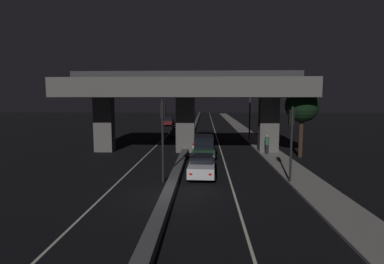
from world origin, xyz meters
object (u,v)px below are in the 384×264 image
at_px(traffic_light_right_of_median, 291,131).
at_px(street_lamp, 247,105).
at_px(car_taxi_yellow_third, 206,138).
at_px(car_silver_fourth_oncoming, 189,117).
at_px(car_dark_green_second, 203,146).
at_px(car_dark_red_third_oncoming, 169,121).
at_px(motorcycle_white_filtering_near, 192,166).
at_px(traffic_light_left_of_median, 163,126).
at_px(car_dark_blue_lead_oncoming, 179,131).
at_px(pedestrian_on_sidewalk, 267,144).
at_px(motorcycle_blue_filtering_mid, 194,152).
at_px(car_white_lead, 202,165).
at_px(car_dark_red_second_oncoming, 182,125).
at_px(motorcycle_red_filtering_far, 195,138).

distance_m(traffic_light_right_of_median, street_lamp, 19.56).
distance_m(car_taxi_yellow_third, car_silver_fourth_oncoming, 34.90).
height_order(car_dark_green_second, car_taxi_yellow_third, car_dark_green_second).
xyz_separation_m(car_dark_red_third_oncoming, motorcycle_white_filtering_near, (6.29, -38.62, -0.28)).
relative_size(traffic_light_left_of_median, car_dark_blue_lead_oncoming, 1.13).
distance_m(car_dark_blue_lead_oncoming, pedestrian_on_sidewalk, 16.35).
bearing_deg(traffic_light_right_of_median, pedestrian_on_sidewalk, 86.84).
bearing_deg(pedestrian_on_sidewalk, motorcycle_blue_filtering_mid, -161.65).
relative_size(car_white_lead, pedestrian_on_sidewalk, 2.67).
relative_size(traffic_light_left_of_median, car_dark_red_second_oncoming, 1.20).
xyz_separation_m(car_white_lead, motorcycle_white_filtering_near, (-0.70, 0.16, -0.13)).
distance_m(traffic_light_left_of_median, pedestrian_on_sidewalk, 12.93).
bearing_deg(car_dark_red_second_oncoming, car_dark_red_third_oncoming, -158.78).
xyz_separation_m(car_taxi_yellow_third, car_dark_red_third_oncoming, (-7.30, 23.80, 0.19)).
distance_m(car_dark_red_third_oncoming, motorcycle_blue_filtering_mid, 33.74).
relative_size(motorcycle_white_filtering_near, motorcycle_red_filtering_far, 1.00).
relative_size(car_white_lead, car_taxi_yellow_third, 1.19).
xyz_separation_m(car_taxi_yellow_third, motorcycle_blue_filtering_mid, (-1.09, -9.35, -0.09)).
bearing_deg(motorcycle_white_filtering_near, street_lamp, -17.67).
height_order(street_lamp, car_taxi_yellow_third, street_lamp).
bearing_deg(car_dark_red_second_oncoming, car_taxi_yellow_third, 13.74).
bearing_deg(car_dark_green_second, car_white_lead, 178.45).
xyz_separation_m(car_dark_green_second, car_dark_red_second_oncoming, (-3.75, 23.91, -0.22)).
xyz_separation_m(car_dark_red_second_oncoming, motorcycle_blue_filtering_mid, (2.91, -24.95, -0.18)).
relative_size(street_lamp, motorcycle_blue_filtering_mid, 4.04).
bearing_deg(car_dark_blue_lead_oncoming, car_dark_red_second_oncoming, -178.21).
height_order(traffic_light_left_of_median, motorcycle_red_filtering_far, traffic_light_left_of_median).
distance_m(traffic_light_left_of_median, motorcycle_white_filtering_near, 3.84).
bearing_deg(car_silver_fourth_oncoming, pedestrian_on_sidewalk, 15.35).
bearing_deg(car_dark_blue_lead_oncoming, traffic_light_right_of_median, 21.69).
bearing_deg(pedestrian_on_sidewalk, car_dark_red_third_oncoming, 112.76).
height_order(traffic_light_right_of_median, car_taxi_yellow_third, traffic_light_right_of_median).
distance_m(street_lamp, car_white_lead, 19.11).
xyz_separation_m(car_dark_green_second, motorcycle_red_filtering_far, (-1.06, 7.82, -0.37)).
bearing_deg(traffic_light_left_of_median, motorcycle_red_filtering_far, 84.91).
bearing_deg(car_taxi_yellow_third, car_dark_green_second, 179.59).
bearing_deg(car_dark_green_second, pedestrian_on_sidewalk, -79.59).
xyz_separation_m(traffic_light_left_of_median, car_dark_red_second_oncoming, (-1.26, 32.19, -2.74)).
bearing_deg(car_dark_red_second_oncoming, motorcycle_blue_filtering_mid, 6.01).
bearing_deg(car_dark_red_third_oncoming, car_dark_blue_lead_oncoming, 11.83).
bearing_deg(motorcycle_blue_filtering_mid, traffic_light_right_of_median, -142.25).
bearing_deg(car_white_lead, pedestrian_on_sidewalk, -35.48).
bearing_deg(motorcycle_blue_filtering_mid, car_silver_fourth_oncoming, 0.53).
xyz_separation_m(car_white_lead, pedestrian_on_sidewalk, (5.98, 7.86, 0.27)).
distance_m(traffic_light_left_of_median, car_taxi_yellow_third, 17.06).
bearing_deg(car_dark_blue_lead_oncoming, car_taxi_yellow_third, 31.49).
xyz_separation_m(car_dark_green_second, car_taxi_yellow_third, (0.25, 8.31, -0.32)).
relative_size(car_silver_fourth_oncoming, pedestrian_on_sidewalk, 2.41).
distance_m(traffic_light_left_of_median, street_lamp, 21.10).
bearing_deg(street_lamp, traffic_light_right_of_median, -90.15).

